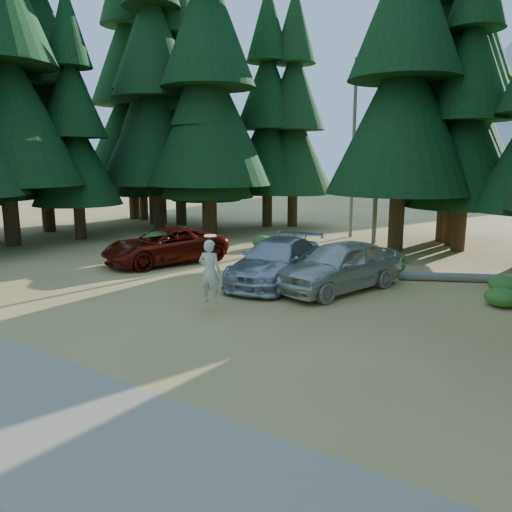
{
  "coord_description": "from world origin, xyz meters",
  "views": [
    {
      "loc": [
        10.47,
        -11.16,
        4.52
      ],
      "look_at": [
        1.1,
        2.68,
        1.25
      ],
      "focal_mm": 35.0,
      "sensor_mm": 36.0,
      "label": 1
    }
  ],
  "objects_px": {
    "silver_minivan_center": "(276,261)",
    "log_right": "(469,278)",
    "silver_minivan_right": "(339,265)",
    "log_mid": "(357,253)",
    "red_pickup": "(165,246)",
    "log_left": "(314,249)",
    "frisbee_player": "(210,271)"
  },
  "relations": [
    {
      "from": "silver_minivan_center",
      "to": "frisbee_player",
      "type": "xyz_separation_m",
      "value": [
        0.23,
        -4.14,
        0.42
      ]
    },
    {
      "from": "silver_minivan_center",
      "to": "silver_minivan_right",
      "type": "height_order",
      "value": "silver_minivan_right"
    },
    {
      "from": "red_pickup",
      "to": "silver_minivan_center",
      "type": "relative_size",
      "value": 1.0
    },
    {
      "from": "silver_minivan_right",
      "to": "frisbee_player",
      "type": "distance_m",
      "value": 4.94
    },
    {
      "from": "log_left",
      "to": "frisbee_player",
      "type": "bearing_deg",
      "value": -103.35
    },
    {
      "from": "silver_minivan_center",
      "to": "silver_minivan_right",
      "type": "xyz_separation_m",
      "value": [
        2.4,
        0.29,
        0.08
      ]
    },
    {
      "from": "red_pickup",
      "to": "log_left",
      "type": "bearing_deg",
      "value": 73.01
    },
    {
      "from": "red_pickup",
      "to": "silver_minivan_center",
      "type": "distance_m",
      "value": 5.91
    },
    {
      "from": "silver_minivan_right",
      "to": "frisbee_player",
      "type": "xyz_separation_m",
      "value": [
        -2.17,
        -4.42,
        0.35
      ]
    },
    {
      "from": "silver_minivan_center",
      "to": "log_right",
      "type": "distance_m",
      "value": 7.2
    },
    {
      "from": "log_mid",
      "to": "silver_minivan_right",
      "type": "bearing_deg",
      "value": -53.43
    },
    {
      "from": "red_pickup",
      "to": "silver_minivan_center",
      "type": "xyz_separation_m",
      "value": [
        5.9,
        -0.25,
        0.03
      ]
    },
    {
      "from": "frisbee_player",
      "to": "silver_minivan_right",
      "type": "bearing_deg",
      "value": -129.69
    },
    {
      "from": "log_right",
      "to": "silver_minivan_center",
      "type": "bearing_deg",
      "value": -171.94
    },
    {
      "from": "silver_minivan_right",
      "to": "silver_minivan_center",
      "type": "bearing_deg",
      "value": -157.04
    },
    {
      "from": "silver_minivan_right",
      "to": "log_left",
      "type": "relative_size",
      "value": 1.07
    },
    {
      "from": "red_pickup",
      "to": "silver_minivan_right",
      "type": "relative_size",
      "value": 1.07
    },
    {
      "from": "log_mid",
      "to": "log_right",
      "type": "height_order",
      "value": "log_right"
    },
    {
      "from": "red_pickup",
      "to": "silver_minivan_center",
      "type": "bearing_deg",
      "value": 16.54
    },
    {
      "from": "log_right",
      "to": "red_pickup",
      "type": "bearing_deg",
      "value": 171.56
    },
    {
      "from": "red_pickup",
      "to": "silver_minivan_center",
      "type": "height_order",
      "value": "silver_minivan_center"
    },
    {
      "from": "frisbee_player",
      "to": "red_pickup",
      "type": "bearing_deg",
      "value": -49.1
    },
    {
      "from": "red_pickup",
      "to": "silver_minivan_right",
      "type": "bearing_deg",
      "value": 19.21
    },
    {
      "from": "red_pickup",
      "to": "log_mid",
      "type": "height_order",
      "value": "red_pickup"
    },
    {
      "from": "log_mid",
      "to": "log_right",
      "type": "bearing_deg",
      "value": -3.28
    },
    {
      "from": "log_left",
      "to": "red_pickup",
      "type": "bearing_deg",
      "value": -149.55
    },
    {
      "from": "silver_minivan_right",
      "to": "log_mid",
      "type": "xyz_separation_m",
      "value": [
        -1.83,
        6.02,
        -0.72
      ]
    },
    {
      "from": "log_left",
      "to": "log_right",
      "type": "relative_size",
      "value": 0.95
    },
    {
      "from": "silver_minivan_center",
      "to": "silver_minivan_right",
      "type": "distance_m",
      "value": 2.42
    },
    {
      "from": "silver_minivan_right",
      "to": "log_mid",
      "type": "relative_size",
      "value": 1.37
    },
    {
      "from": "frisbee_player",
      "to": "log_mid",
      "type": "bearing_deg",
      "value": -105.39
    },
    {
      "from": "log_mid",
      "to": "log_left",
      "type": "bearing_deg",
      "value": -156.07
    }
  ]
}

